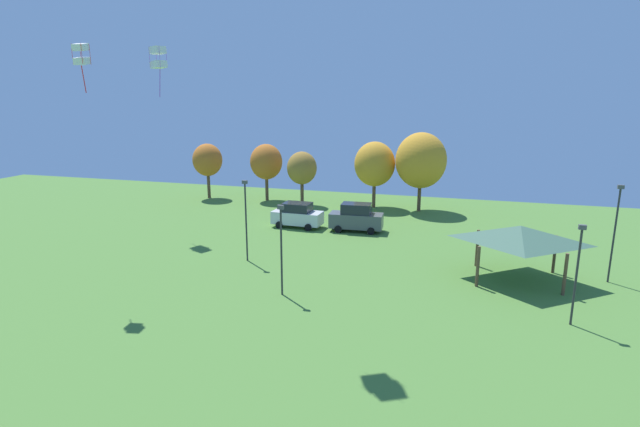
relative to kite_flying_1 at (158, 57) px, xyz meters
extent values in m
cube|color=white|center=(0.00, 0.00, 0.58)|extent=(1.40, 1.38, 0.65)
cube|color=white|center=(0.00, 0.00, -0.56)|extent=(1.40, 1.38, 0.65)
cylinder|color=purple|center=(-0.49, -0.49, 0.01)|extent=(0.02, 0.02, 1.70)
cylinder|color=purple|center=(0.49, -0.49, 0.01)|extent=(0.02, 0.02, 1.70)
cylinder|color=purple|center=(-0.49, 0.49, 0.01)|extent=(0.02, 0.02, 1.70)
cylinder|color=purple|center=(0.49, 0.49, 0.01)|extent=(0.02, 0.02, 1.70)
cylinder|color=purple|center=(0.00, 0.00, -2.07)|extent=(0.36, 0.19, 2.28)
cube|color=white|center=(3.92, -13.28, -0.43)|extent=(0.82, 0.86, 0.48)
cube|color=white|center=(3.92, -13.28, -1.18)|extent=(0.82, 0.86, 0.48)
cylinder|color=red|center=(3.60, -13.60, -0.80)|extent=(0.02, 0.02, 1.13)
cylinder|color=red|center=(4.25, -13.60, -0.80)|extent=(0.02, 0.02, 1.13)
cylinder|color=red|center=(3.60, -12.95, -0.80)|extent=(0.02, 0.02, 1.13)
cylinder|color=red|center=(4.25, -12.95, -0.80)|extent=(0.02, 0.02, 1.13)
cylinder|color=red|center=(3.92, -13.28, -2.18)|extent=(0.10, 0.27, 1.51)
cube|color=silver|center=(10.83, 3.70, -13.82)|extent=(4.54, 2.06, 1.13)
cube|color=#1E232D|center=(10.83, 3.70, -12.87)|extent=(2.52, 1.83, 0.79)
cylinder|color=black|center=(12.18, 2.70, -14.39)|extent=(0.65, 0.24, 0.64)
cylinder|color=black|center=(12.25, 4.59, -14.39)|extent=(0.65, 0.24, 0.64)
cylinder|color=black|center=(9.41, 2.80, -14.39)|extent=(0.65, 0.24, 0.64)
cylinder|color=black|center=(9.47, 4.69, -14.39)|extent=(0.65, 0.24, 0.64)
cube|color=#4C5156|center=(16.23, 3.83, -13.75)|extent=(4.71, 2.04, 1.27)
cube|color=#1E232D|center=(16.23, 3.83, -12.67)|extent=(2.63, 1.78, 0.89)
cylinder|color=black|center=(17.71, 3.03, -14.39)|extent=(0.65, 0.26, 0.64)
cylinder|color=black|center=(17.61, 4.80, -14.39)|extent=(0.65, 0.26, 0.64)
cylinder|color=black|center=(14.85, 2.86, -14.39)|extent=(0.65, 0.26, 0.64)
cylinder|color=black|center=(14.75, 4.64, -14.39)|extent=(0.65, 0.26, 0.64)
cylinder|color=brown|center=(26.30, -6.80, -13.41)|extent=(0.20, 0.20, 2.60)
cylinder|color=brown|center=(31.24, -6.80, -13.41)|extent=(0.20, 0.20, 2.60)
cylinder|color=brown|center=(26.30, -2.77, -13.41)|extent=(0.20, 0.20, 2.60)
cylinder|color=brown|center=(31.24, -2.77, -13.41)|extent=(0.20, 0.20, 2.60)
pyramid|color=#3D604C|center=(28.77, -4.79, -11.61)|extent=(6.40, 5.22, 1.00)
cylinder|color=#2D2D33|center=(10.46, -6.30, -11.89)|extent=(0.12, 0.12, 5.63)
cube|color=#4C4C51|center=(10.46, -6.30, -8.95)|extent=(0.36, 0.20, 0.24)
cylinder|color=#2D2D33|center=(30.96, -10.99, -12.14)|extent=(0.12, 0.12, 5.13)
cube|color=#4C4C51|center=(30.96, -10.99, -9.46)|extent=(0.36, 0.20, 0.24)
cylinder|color=#2D2D33|center=(34.37, -3.62, -11.68)|extent=(0.12, 0.12, 6.06)
cube|color=#4C4C51|center=(34.37, -3.62, -8.53)|extent=(0.36, 0.20, 0.24)
cylinder|color=#2D2D33|center=(15.12, -11.50, -12.08)|extent=(0.12, 0.12, 5.25)
cube|color=#4C4C51|center=(15.12, -11.50, -9.34)|extent=(0.36, 0.20, 0.24)
cylinder|color=brown|center=(-3.36, 13.25, -13.12)|extent=(0.36, 0.36, 3.18)
ellipsoid|color=#BC6623|center=(-3.36, 13.25, -10.26)|extent=(3.38, 3.38, 3.71)
cylinder|color=brown|center=(3.60, 13.98, -13.19)|extent=(0.36, 0.36, 3.04)
ellipsoid|color=#BC6623|center=(3.60, 13.98, -10.31)|extent=(3.61, 3.61, 3.97)
cylinder|color=brown|center=(8.28, 12.61, -13.27)|extent=(0.36, 0.36, 2.87)
ellipsoid|color=olive|center=(8.28, 12.61, -10.64)|extent=(3.20, 3.20, 3.52)
cylinder|color=brown|center=(15.94, 13.75, -13.18)|extent=(0.36, 0.36, 3.05)
ellipsoid|color=gold|center=(15.94, 13.75, -10.06)|extent=(4.26, 4.26, 4.68)
cylinder|color=brown|center=(20.72, 13.39, -13.05)|extent=(0.36, 0.36, 3.32)
ellipsoid|color=gold|center=(20.72, 13.39, -9.47)|extent=(5.13, 5.13, 5.64)
camera|label=1|loc=(25.28, -37.67, -3.09)|focal=28.00mm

